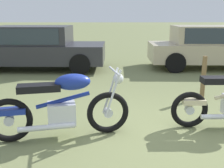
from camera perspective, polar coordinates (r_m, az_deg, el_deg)
ground_plane at (r=4.25m, az=9.28°, el=-10.72°), size 120.00×120.00×0.00m
motorcycle_blue at (r=4.04m, az=-10.61°, el=-4.66°), size 2.08×0.80×1.02m
car_charcoal at (r=9.39m, az=-15.71°, el=7.88°), size 4.43×2.06×1.43m
car_beige at (r=9.80m, az=19.94°, el=7.80°), size 4.19×1.95×1.43m
fence_post_wooden at (r=6.21m, az=18.80°, el=1.35°), size 0.10×0.10×0.93m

